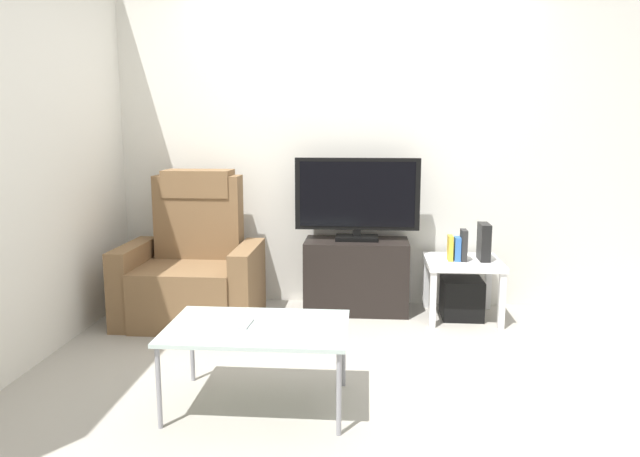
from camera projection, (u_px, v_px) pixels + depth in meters
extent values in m
plane|color=#9E998E|center=(349.00, 352.00, 3.80)|extent=(6.40, 6.40, 0.00)
cube|color=silver|center=(355.00, 139.00, 4.69)|extent=(6.40, 0.06, 2.60)
cube|color=silver|center=(47.00, 143.00, 3.72)|extent=(0.06, 4.48, 2.60)
cube|color=black|center=(356.00, 276.00, 4.60)|extent=(0.78, 0.41, 0.55)
cube|color=black|center=(356.00, 267.00, 4.39)|extent=(0.72, 0.02, 0.02)
cube|color=black|center=(356.00, 261.00, 4.44)|extent=(0.34, 0.11, 0.04)
cube|color=black|center=(357.00, 238.00, 4.57)|extent=(0.32, 0.20, 0.03)
cube|color=black|center=(357.00, 233.00, 4.57)|extent=(0.06, 0.04, 0.05)
cube|color=black|center=(357.00, 194.00, 4.52)|extent=(0.93, 0.05, 0.54)
cube|color=black|center=(357.00, 194.00, 4.49)|extent=(0.86, 0.01, 0.49)
cube|color=brown|center=(191.00, 293.00, 4.37)|extent=(0.70, 0.72, 0.42)
cube|color=brown|center=(199.00, 216.00, 4.54)|extent=(0.64, 0.20, 0.62)
cube|color=brown|center=(198.00, 183.00, 4.52)|extent=(0.50, 0.26, 0.20)
cube|color=brown|center=(134.00, 282.00, 4.39)|extent=(0.14, 0.68, 0.56)
cube|color=brown|center=(248.00, 285.00, 4.32)|extent=(0.14, 0.68, 0.56)
cube|color=white|center=(463.00, 262.00, 4.41)|extent=(0.54, 0.54, 0.04)
cube|color=white|center=(433.00, 300.00, 4.23)|extent=(0.04, 0.04, 0.40)
cube|color=white|center=(502.00, 301.00, 4.19)|extent=(0.04, 0.04, 0.40)
cube|color=white|center=(426.00, 282.00, 4.70)|extent=(0.04, 0.04, 0.40)
cube|color=white|center=(488.00, 284.00, 4.66)|extent=(0.04, 0.04, 0.40)
cube|color=black|center=(462.00, 298.00, 4.46)|extent=(0.29, 0.29, 0.29)
cube|color=gold|center=(450.00, 248.00, 4.38)|extent=(0.03, 0.11, 0.18)
cube|color=#3366B2|center=(457.00, 249.00, 4.38)|extent=(0.04, 0.11, 0.17)
cube|color=#262626|center=(464.00, 245.00, 4.37)|extent=(0.04, 0.13, 0.23)
cube|color=black|center=(484.00, 242.00, 4.38)|extent=(0.07, 0.20, 0.27)
cube|color=#B2C6C1|center=(258.00, 328.00, 3.00)|extent=(0.90, 0.60, 0.02)
cylinder|color=gray|center=(159.00, 388.00, 2.80)|extent=(0.02, 0.02, 0.40)
cylinder|color=gray|center=(339.00, 394.00, 2.74)|extent=(0.02, 0.02, 0.40)
cylinder|color=gray|center=(192.00, 346.00, 3.33)|extent=(0.02, 0.02, 0.40)
cylinder|color=gray|center=(344.00, 350.00, 3.27)|extent=(0.02, 0.02, 0.40)
cube|color=#B7B7BC|center=(244.00, 324.00, 3.02)|extent=(0.08, 0.15, 0.01)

